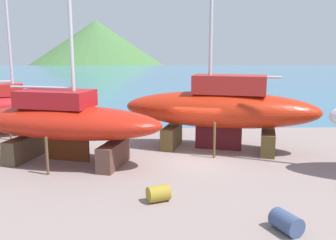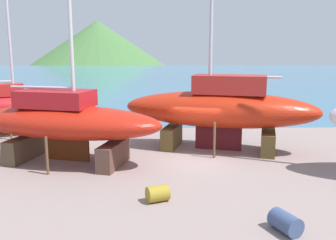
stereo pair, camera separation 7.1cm
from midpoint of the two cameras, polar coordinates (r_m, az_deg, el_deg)
ground_plane at (r=15.16m, az=5.45°, el=-10.01°), size 44.56×44.56×0.00m
sea_water at (r=77.31m, az=0.40°, el=6.80°), size 151.36×103.78×0.01m
headland_hill at (r=164.40m, az=-10.66°, el=8.73°), size 107.28×107.28×35.35m
sailboat_far_slipway at (r=19.97m, az=8.11°, el=1.81°), size 10.86×5.64×15.39m
sailboat_large_starboard at (r=18.14m, az=-15.46°, el=-0.15°), size 9.94×5.49×15.89m
sailboat_small_center at (r=25.06m, az=-23.37°, el=1.91°), size 7.43×4.75×10.70m
barrel_tipped_center at (r=11.97m, az=17.80°, el=-14.80°), size 0.93×1.10×0.61m
barrel_tar_black at (r=13.53m, az=-1.44°, el=-11.26°), size 0.94×0.83×0.58m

